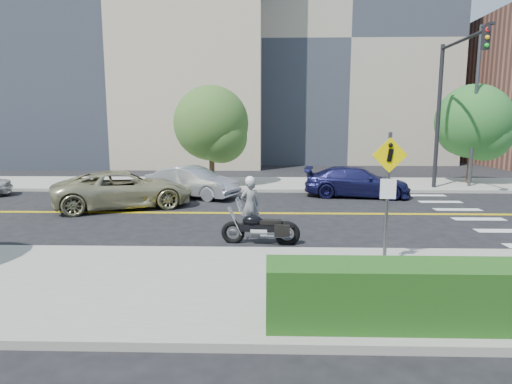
{
  "coord_description": "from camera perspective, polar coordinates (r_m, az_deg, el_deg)",
  "views": [
    {
      "loc": [
        1.51,
        -15.79,
        3.32
      ],
      "look_at": [
        1.15,
        -2.44,
        1.2
      ],
      "focal_mm": 30.0,
      "sensor_mm": 36.0,
      "label": 1
    }
  ],
  "objects": [
    {
      "name": "ground_plane",
      "position": [
        16.21,
        -3.85,
        -2.83
      ],
      "size": [
        120.0,
        120.0,
        0.0
      ],
      "primitive_type": "plane",
      "color": "black",
      "rests_on": "ground"
    },
    {
      "name": "sidewalk_near",
      "position": [
        9.03,
        -8.4,
        -12.13
      ],
      "size": [
        60.0,
        5.0,
        0.15
      ],
      "primitive_type": "cube",
      "color": "#9E9B91",
      "rests_on": "ground_plane"
    },
    {
      "name": "sidewalk_far",
      "position": [
        23.57,
        -2.15,
        1.09
      ],
      "size": [
        60.0,
        5.0,
        0.15
      ],
      "primitive_type": "cube",
      "color": "#9E9B91",
      "rests_on": "ground_plane"
    },
    {
      "name": "building_left",
      "position": [
        40.56,
        -16.17,
        21.75
      ],
      "size": [
        22.0,
        14.0,
        25.0
      ],
      "primitive_type": "cube",
      "color": "tan",
      "rests_on": "ground_plane"
    },
    {
      "name": "building_mid",
      "position": [
        42.82,
        10.76,
        17.83
      ],
      "size": [
        18.0,
        14.0,
        20.0
      ],
      "primitive_type": "cube",
      "color": "#A39984",
      "rests_on": "ground_plane"
    },
    {
      "name": "lamp_post",
      "position": [
        24.65,
        27.16,
        9.96
      ],
      "size": [
        0.16,
        0.16,
        8.0
      ],
      "primitive_type": "cylinder",
      "color": "#4C4C51",
      "rests_on": "sidewalk_far"
    },
    {
      "name": "traffic_light",
      "position": [
        22.57,
        24.16,
        11.67
      ],
      "size": [
        0.28,
        4.5,
        7.0
      ],
      "color": "black",
      "rests_on": "sidewalk_far"
    },
    {
      "name": "pedestrian_sign",
      "position": [
        9.95,
        17.19,
        0.76
      ],
      "size": [
        0.78,
        0.08,
        3.0
      ],
      "color": "#4C4C51",
      "rests_on": "sidewalk_near"
    },
    {
      "name": "motorcyclist",
      "position": [
        13.3,
        -0.81,
        -1.6
      ],
      "size": [
        0.69,
        0.56,
        1.75
      ],
      "rotation": [
        0.0,
        0.0,
        3.46
      ],
      "color": "#9F9FA3",
      "rests_on": "ground"
    },
    {
      "name": "motorcycle",
      "position": [
        11.96,
        0.65,
        -3.89
      ],
      "size": [
        2.17,
        0.78,
        1.3
      ],
      "primitive_type": null,
      "rotation": [
        0.0,
        0.0,
        -0.06
      ],
      "color": "black",
      "rests_on": "ground"
    },
    {
      "name": "suv",
      "position": [
        17.9,
        -17.19,
        0.35
      ],
      "size": [
        5.92,
        4.41,
        1.49
      ],
      "primitive_type": "imported",
      "rotation": [
        0.0,
        0.0,
        1.98
      ],
      "color": "tan",
      "rests_on": "ground"
    },
    {
      "name": "parked_car_silver",
      "position": [
        19.74,
        -8.48,
        1.32
      ],
      "size": [
        4.54,
        3.14,
        1.42
      ],
      "primitive_type": "imported",
      "rotation": [
        0.0,
        0.0,
        1.15
      ],
      "color": "#ABADB3",
      "rests_on": "ground"
    },
    {
      "name": "parked_car_blue",
      "position": [
        20.28,
        13.27,
        1.32
      ],
      "size": [
        5.0,
        2.62,
        1.38
      ],
      "primitive_type": "imported",
      "rotation": [
        0.0,
        0.0,
        1.42
      ],
      "color": "#191A4D",
      "rests_on": "ground"
    },
    {
      "name": "tree_far_a",
      "position": [
        22.68,
        -6.0,
        9.09
      ],
      "size": [
        3.9,
        3.9,
        5.33
      ],
      "rotation": [
        0.0,
        0.0,
        -0.32
      ],
      "color": "#382619",
      "rests_on": "ground"
    },
    {
      "name": "tree_far_b",
      "position": [
        25.99,
        26.98,
        8.38
      ],
      "size": [
        3.94,
        3.94,
        5.45
      ],
      "rotation": [
        0.0,
        0.0,
        0.12
      ],
      "color": "#382619",
      "rests_on": "ground"
    }
  ]
}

